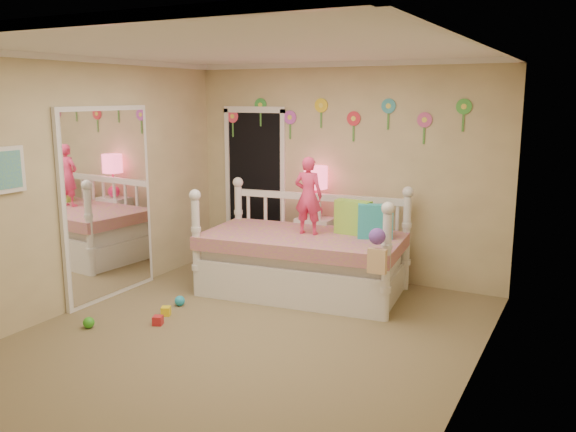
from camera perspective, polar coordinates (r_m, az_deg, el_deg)
The scene contains 18 objects.
floor at distance 5.72m, azimuth -3.75°, elevation -11.35°, with size 4.00×4.50×0.01m, color #7F684C.
ceiling at distance 5.29m, azimuth -4.13°, elevation 15.62°, with size 4.00×4.50×0.01m, color white.
back_wall at distance 7.34m, azimuth 5.29°, elevation 4.24°, with size 4.00×0.01×2.60m, color tan.
left_wall at distance 6.61m, azimuth -18.91°, elevation 2.88°, with size 0.01×4.50×2.60m, color tan.
right_wall at distance 4.65m, azimuth 17.62°, elevation -0.41°, with size 0.01×4.50×2.60m, color tan.
crown_molding at distance 5.29m, azimuth -4.12°, elevation 15.30°, with size 4.00×4.50×0.06m, color white, non-canonical shape.
daybed at distance 6.75m, azimuth 1.43°, elevation -2.29°, with size 2.26×1.21×1.22m, color white, non-canonical shape.
pillow_turquoise at distance 6.55m, azimuth 8.30°, elevation -0.53°, with size 0.37×0.13×0.37m, color teal.
pillow_lime at distance 6.72m, azimuth 6.20°, elevation -0.13°, with size 0.41×0.15×0.38m, color #97DF44.
child at distance 6.66m, azimuth 1.95°, elevation 1.95°, with size 0.32×0.21×0.87m, color #F6386C.
nightstand at distance 7.47m, azimuth 2.59°, elevation -2.92°, with size 0.44×0.33×0.73m, color white.
table_lamp at distance 7.31m, azimuth 2.65°, elevation 3.07°, with size 0.29×0.29×0.64m.
closet_doorway at distance 7.92m, azimuth -3.18°, elevation 2.85°, with size 0.90×0.04×2.07m, color black.
flower_decals at distance 7.31m, azimuth 4.69°, elevation 9.25°, with size 3.40×0.02×0.50m, color #B2668C, non-canonical shape.
mirror_closet at distance 6.83m, azimuth -16.73°, elevation 1.14°, with size 0.07×1.30×2.10m, color white.
wall_picture at distance 5.98m, azimuth -25.10°, elevation 4.00°, with size 0.05×0.34×0.42m, color white.
hanging_bag at distance 5.77m, azimuth 8.37°, elevation -3.42°, with size 0.20×0.16×0.36m, color beige, non-canonical shape.
toy_scatter at distance 6.41m, azimuth -13.42°, elevation -8.56°, with size 0.80×1.30×0.11m, color #996666, non-canonical shape.
Camera 1 is at (2.76, -4.49, 2.20)m, focal length 37.39 mm.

